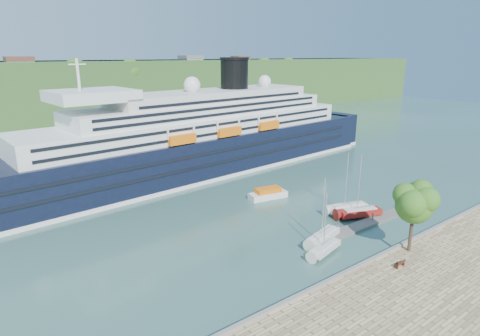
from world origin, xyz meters
name	(u,v)px	position (x,y,z in m)	size (l,w,h in m)	color
ground	(391,256)	(0.00, 0.00, 0.00)	(400.00, 400.00, 0.00)	#2C4F48
far_hillside	(74,92)	(0.00, 145.00, 12.00)	(400.00, 50.00, 24.00)	#2B5020
quay_coping	(393,249)	(0.00, -0.20, 1.15)	(220.00, 0.50, 0.30)	slate
cruise_ship	(193,118)	(-0.83, 50.27, 13.01)	(115.89, 16.88, 26.03)	black
park_bench	(400,263)	(-3.52, -3.29, 1.53)	(1.66, 0.68, 1.07)	#452013
promenade_tree	(413,214)	(1.39, -1.67, 6.35)	(6.46, 6.46, 10.70)	#255E18
floating_pontoon	(364,224)	(5.48, 8.36, 0.21)	(19.20, 2.35, 0.43)	#66605A
sailboat_white_near	(325,212)	(-4.27, 8.41, 4.80)	(7.44, 2.07, 9.60)	silver
sailboat_red	(362,189)	(7.50, 10.78, 5.25)	(8.12, 2.26, 10.49)	maroon
sailboat_white_far	(349,185)	(7.53, 13.40, 5.15)	(7.97, 2.21, 10.30)	silver
tender_launch	(268,193)	(1.65, 27.45, 1.05)	(7.57, 2.59, 2.09)	orange
sailboat_extra	(326,225)	(-6.78, 5.91, 4.28)	(6.62, 1.84, 8.55)	silver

